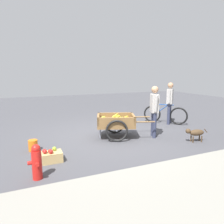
{
  "coord_description": "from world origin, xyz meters",
  "views": [
    {
      "loc": [
        2.5,
        5.99,
        1.95
      ],
      "look_at": [
        -0.03,
        0.13,
        0.75
      ],
      "focal_mm": 34.2,
      "sensor_mm": 36.0,
      "label": 1
    }
  ],
  "objects": [
    {
      "name": "cyclist_person",
      "position": [
        -2.64,
        -0.44,
        0.94
      ],
      "size": [
        0.4,
        0.4,
        1.57
      ],
      "color": "#333851",
      "rests_on": "ground"
    },
    {
      "name": "plastic_bucket",
      "position": [
        2.3,
        0.53,
        0.14
      ],
      "size": [
        0.23,
        0.23,
        0.28
      ],
      "primitive_type": "cylinder",
      "color": "orange",
      "rests_on": "ground"
    },
    {
      "name": "ground_plane",
      "position": [
        0.0,
        0.0,
        0.0
      ],
      "size": [
        24.0,
        24.0,
        0.0
      ],
      "primitive_type": "plane",
      "color": "#47474C"
    },
    {
      "name": "vendor_person",
      "position": [
        -1.15,
        0.73,
        0.92
      ],
      "size": [
        0.31,
        0.53,
        1.54
      ],
      "color": "#333851",
      "rests_on": "ground"
    },
    {
      "name": "fire_hydrant",
      "position": [
        2.32,
        2.08,
        0.33
      ],
      "size": [
        0.25,
        0.25,
        0.67
      ],
      "color": "red",
      "rests_on": "ground"
    },
    {
      "name": "apple_crate",
      "position": [
        1.97,
        1.4,
        0.13
      ],
      "size": [
        0.44,
        0.32,
        0.31
      ],
      "color": "tan",
      "rests_on": "ground"
    },
    {
      "name": "bicycle",
      "position": [
        -2.53,
        -0.55,
        0.35
      ],
      "size": [
        1.18,
        1.25,
        0.85
      ],
      "color": "black",
      "rests_on": "ground"
    },
    {
      "name": "curb_strip",
      "position": [
        0.0,
        3.78,
        0.06
      ],
      "size": [
        12.0,
        2.4,
        0.12
      ],
      "primitive_type": "cube",
      "color": "gray",
      "rests_on": "ground"
    },
    {
      "name": "fruit_cart",
      "position": [
        -0.08,
        0.32,
        0.44
      ],
      "size": [
        1.81,
        1.29,
        0.71
      ],
      "color": "olive",
      "rests_on": "ground"
    },
    {
      "name": "dog",
      "position": [
        -1.95,
        1.61,
        0.27
      ],
      "size": [
        0.66,
        0.27,
        0.4
      ],
      "color": "#4C3823",
      "rests_on": "ground"
    }
  ]
}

